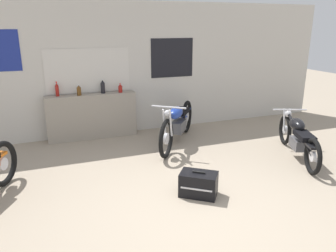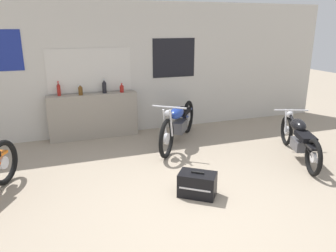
% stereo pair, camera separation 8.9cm
% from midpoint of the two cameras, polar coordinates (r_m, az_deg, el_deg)
% --- Properties ---
extents(ground_plane, '(24.00, 24.00, 0.00)m').
position_cam_midpoint_polar(ground_plane, '(4.31, 4.71, -15.23)').
color(ground_plane, gray).
extents(wall_back, '(10.00, 0.07, 2.80)m').
position_cam_midpoint_polar(wall_back, '(7.20, -7.41, 9.81)').
color(wall_back, beige).
rests_on(wall_back, ground_plane).
extents(sill_counter, '(1.84, 0.28, 0.94)m').
position_cam_midpoint_polar(sill_counter, '(7.09, -12.47, 1.73)').
color(sill_counter, gray).
rests_on(sill_counter, ground_plane).
extents(bottle_leftmost, '(0.07, 0.07, 0.29)m').
position_cam_midpoint_polar(bottle_leftmost, '(6.95, -18.14, 6.08)').
color(bottle_leftmost, maroon).
rests_on(bottle_leftmost, sill_counter).
extents(bottle_left_center, '(0.09, 0.09, 0.22)m').
position_cam_midpoint_polar(bottle_left_center, '(6.90, -14.64, 6.04)').
color(bottle_left_center, '#5B3814').
rests_on(bottle_left_center, sill_counter).
extents(bottle_center, '(0.09, 0.09, 0.30)m').
position_cam_midpoint_polar(bottle_center, '(7.01, -10.68, 6.75)').
color(bottle_center, black).
rests_on(bottle_center, sill_counter).
extents(bottle_right_center, '(0.08, 0.08, 0.19)m').
position_cam_midpoint_polar(bottle_right_center, '(7.03, -7.70, 6.52)').
color(bottle_right_center, maroon).
rests_on(bottle_right_center, sill_counter).
extents(motorcycle_blue, '(1.44, 1.84, 0.92)m').
position_cam_midpoint_polar(motorcycle_blue, '(6.56, 2.21, 0.63)').
color(motorcycle_blue, black).
rests_on(motorcycle_blue, ground_plane).
extents(motorcycle_black, '(0.93, 1.89, 0.76)m').
position_cam_midpoint_polar(motorcycle_black, '(6.31, 22.28, -1.86)').
color(motorcycle_black, black).
rests_on(motorcycle_black, ground_plane).
extents(hard_case_black, '(0.60, 0.56, 0.36)m').
position_cam_midpoint_polar(hard_case_black, '(4.68, 5.68, -10.08)').
color(hard_case_black, black).
rests_on(hard_case_black, ground_plane).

